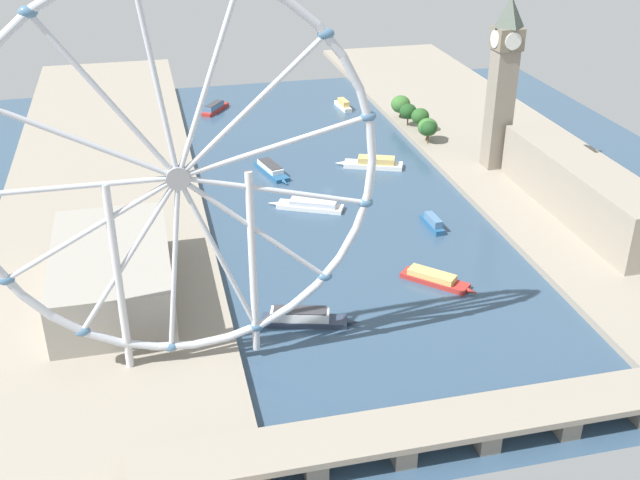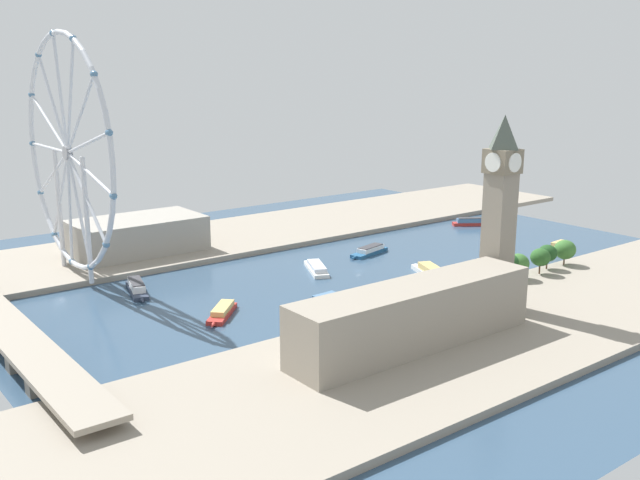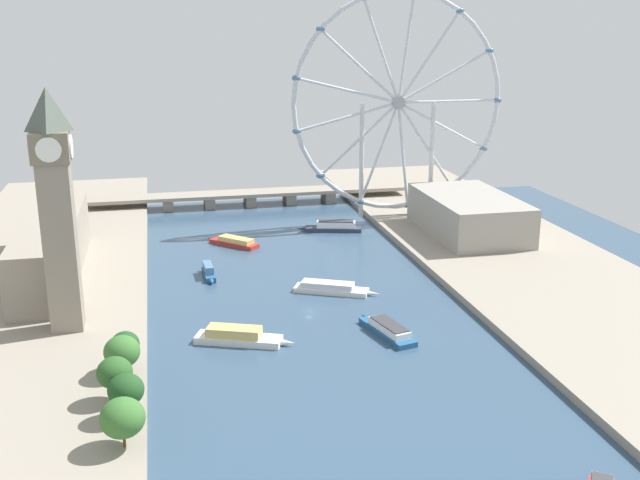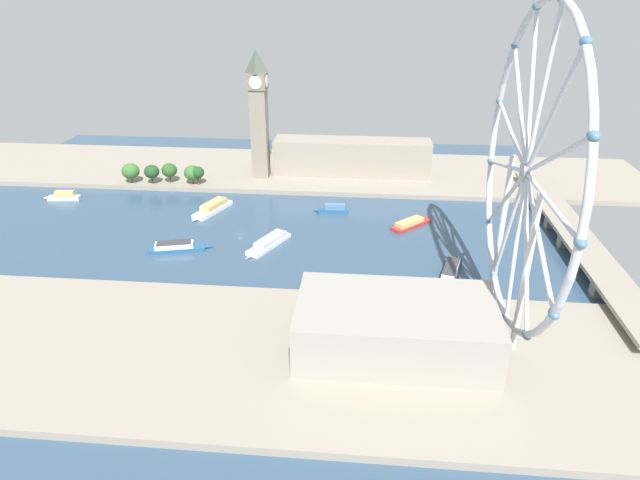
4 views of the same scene
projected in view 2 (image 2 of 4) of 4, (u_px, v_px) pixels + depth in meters
name	position (u px, v px, depth m)	size (l,w,h in m)	color
ground_plane	(358.00, 271.00, 383.10)	(380.86, 380.86, 0.00)	#334C66
riverbank_left	(522.00, 322.00, 301.51)	(90.00, 520.00, 3.00)	gray
riverbank_right	(252.00, 233.00, 463.99)	(90.00, 520.00, 3.00)	gray
clock_tower	(500.00, 209.00, 307.71)	(13.24, 13.24, 83.36)	gray
parliament_block	(414.00, 315.00, 269.70)	(22.00, 106.99, 23.88)	gray
tree_row_embankment	(540.00, 256.00, 367.72)	(13.63, 55.26, 13.35)	#513823
ferris_wheel	(68.00, 154.00, 351.94)	(117.85, 3.20, 120.11)	silver
riverside_hall	(138.00, 235.00, 408.73)	(40.56, 71.54, 19.38)	gray
river_bridge	(10.00, 333.00, 276.97)	(192.86, 17.22, 8.19)	gray
tour_boat_0	(471.00, 222.00, 492.57)	(20.01, 27.11, 5.35)	#B22D28
tour_boat_1	(370.00, 251.00, 416.58)	(14.00, 32.89, 4.75)	#235684
tour_boat_2	(326.00, 300.00, 327.26)	(4.98, 21.24, 5.51)	#235684
tour_boat_3	(137.00, 288.00, 345.47)	(34.52, 14.81, 5.67)	#2D384C
tour_boat_4	(222.00, 312.00, 312.94)	(24.79, 24.90, 4.27)	#B22D28
tour_boat_5	(316.00, 268.00, 381.75)	(33.93, 20.07, 4.37)	white
tour_boat_6	(430.00, 271.00, 373.57)	(34.37, 18.57, 5.63)	white
tour_boat_7	(560.00, 247.00, 424.49)	(6.55, 23.37, 5.84)	white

